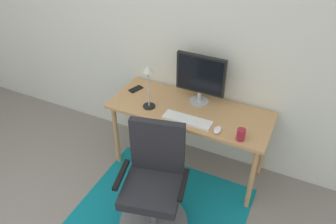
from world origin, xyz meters
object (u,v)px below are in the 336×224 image
object	(u,v)px
desk	(190,116)
office_chair	(154,191)
computer_mouse	(217,130)
desk_lamp	(148,81)
cell_phone	(136,89)
monitor	(201,76)
keyboard	(187,120)
coffee_cup	(241,135)

from	to	relation	value
desk	office_chair	world-z (taller)	office_chair
computer_mouse	desk_lamp	size ratio (longest dim) A/B	0.25
cell_phone	monitor	bearing A→B (deg)	26.27
keyboard	computer_mouse	bearing A→B (deg)	-5.69
desk	coffee_cup	bearing A→B (deg)	-22.14
computer_mouse	cell_phone	distance (m)	0.97
cell_phone	desk_lamp	distance (m)	0.43
keyboard	desk_lamp	distance (m)	0.48
keyboard	desk_lamp	xyz separation A→B (m)	(-0.40, 0.04, 0.27)
monitor	computer_mouse	world-z (taller)	monitor
keyboard	cell_phone	xyz separation A→B (m)	(-0.65, 0.25, -0.00)
computer_mouse	desk	bearing A→B (deg)	148.80
monitor	cell_phone	bearing A→B (deg)	-174.03
desk_lamp	office_chair	distance (m)	0.93
monitor	desk_lamp	distance (m)	0.47
cell_phone	office_chair	world-z (taller)	office_chair
desk	keyboard	xyz separation A→B (m)	(0.05, -0.17, 0.09)
desk_lamp	computer_mouse	bearing A→B (deg)	-6.05
desk	computer_mouse	distance (m)	0.39
desk	cell_phone	world-z (taller)	cell_phone
monitor	computer_mouse	size ratio (longest dim) A/B	4.55
monitor	coffee_cup	bearing A→B (deg)	-36.09
monitor	coffee_cup	distance (m)	0.65
computer_mouse	coffee_cup	xyz separation A→B (m)	(0.20, -0.02, 0.03)
keyboard	office_chair	world-z (taller)	office_chair
desk	office_chair	distance (m)	0.77
office_chair	coffee_cup	bearing A→B (deg)	30.33
office_chair	computer_mouse	bearing A→B (deg)	44.33
keyboard	office_chair	xyz separation A→B (m)	(-0.05, -0.55, -0.37)
desk	desk_lamp	size ratio (longest dim) A/B	3.50
desk	computer_mouse	bearing A→B (deg)	-31.20
monitor	desk_lamp	xyz separation A→B (m)	(-0.38, -0.27, 0.00)
coffee_cup	desk	bearing A→B (deg)	157.86
computer_mouse	monitor	bearing A→B (deg)	130.64
monitor	office_chair	size ratio (longest dim) A/B	0.49
desk	office_chair	bearing A→B (deg)	-90.28
monitor	office_chair	world-z (taller)	monitor
desk_lamp	coffee_cup	bearing A→B (deg)	-5.73
desk	office_chair	size ratio (longest dim) A/B	1.52
keyboard	cell_phone	bearing A→B (deg)	159.06
keyboard	coffee_cup	xyz separation A→B (m)	(0.48, -0.04, 0.04)
monitor	cell_phone	world-z (taller)	monitor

